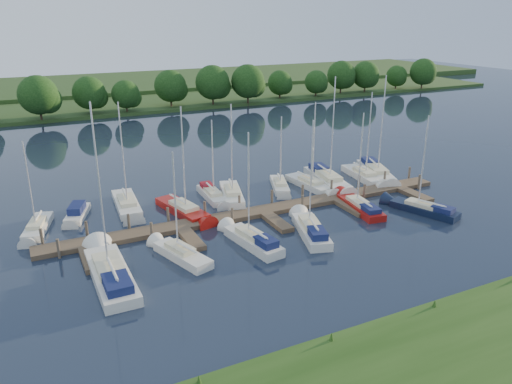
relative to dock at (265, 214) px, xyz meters
name	(u,v)px	position (x,y,z in m)	size (l,w,h in m)	color
ground	(307,247)	(0.00, -7.31, -0.20)	(260.00, 260.00, 0.00)	#182030
near_bank	(466,363)	(0.00, -23.31, 0.05)	(90.00, 10.00, 0.50)	#204212
dock	(265,214)	(0.00, 0.00, 0.00)	(40.00, 6.00, 0.40)	#4C3F2B
mooring_pilings	(260,206)	(0.00, 1.13, 0.40)	(38.24, 2.84, 2.00)	#473D33
far_shore	(116,102)	(0.00, 67.69, 0.10)	(180.00, 30.00, 0.60)	#29441A
distant_hill	(96,85)	(0.00, 92.69, 0.50)	(220.00, 40.00, 1.40)	#325023
treeline	(150,90)	(3.92, 54.89, 3.94)	(146.09, 9.80, 8.32)	#38281C
sailboat_n_0	(37,229)	(-19.19, 5.42, 0.07)	(3.00, 6.51, 8.35)	silver
motorboat	(77,215)	(-15.70, 7.10, 0.13)	(2.90, 5.11, 1.55)	silver
sailboat_n_2	(127,206)	(-11.07, 7.38, 0.07)	(2.52, 8.45, 10.61)	silver
sailboat_n_3	(185,211)	(-6.57, 3.66, 0.07)	(3.38, 8.34, 10.47)	maroon
sailboat_n_4	(213,196)	(-2.74, 6.31, 0.11)	(1.81, 6.57, 8.45)	silver
sailboat_n_5	(232,196)	(-0.97, 5.46, 0.08)	(3.65, 7.82, 10.01)	silver
sailboat_n_6	(280,186)	(4.79, 5.93, 0.07)	(3.33, 6.28, 8.16)	silver
sailboat_n_7	(311,185)	(7.96, 4.83, 0.07)	(2.44, 7.56, 9.58)	silver
sailboat_n_8	(328,181)	(10.36, 5.12, 0.14)	(3.49, 9.59, 12.10)	silver
sailboat_n_9	(364,177)	(14.92, 4.64, 0.08)	(2.69, 8.01, 10.18)	silver
sailboat_n_10	(376,173)	(16.96, 5.06, 0.12)	(4.85, 9.30, 11.81)	silver
sailboat_s_0	(110,274)	(-15.10, -5.44, 0.13)	(2.42, 10.13, 12.85)	silver
sailboat_s_1	(180,255)	(-9.70, -4.65, 0.08)	(3.22, 6.72, 8.72)	silver
sailboat_s_2	(252,241)	(-3.80, -5.02, 0.14)	(2.66, 7.46, 9.65)	silver
sailboat_s_3	(310,231)	(1.55, -5.34, 0.14)	(3.72, 7.85, 10.14)	silver
sailboat_s_4	(359,206)	(8.72, -2.54, 0.11)	(2.64, 7.60, 9.53)	maroon
sailboat_s_5	(422,209)	(13.59, -5.72, 0.11)	(3.85, 7.39, 9.47)	black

